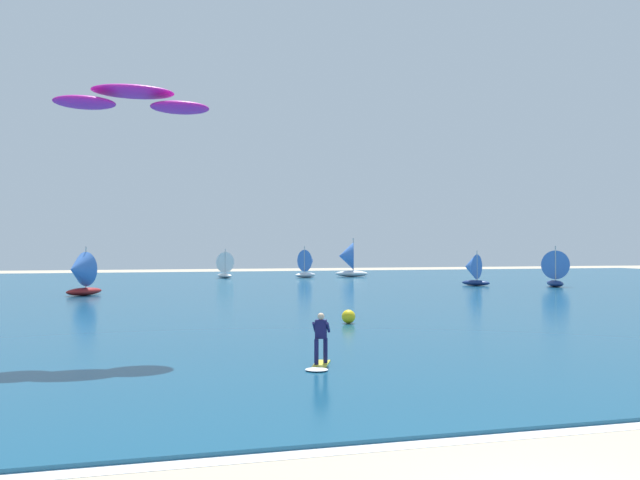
{
  "coord_description": "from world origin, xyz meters",
  "views": [
    {
      "loc": [
        -5.74,
        -7.39,
        3.84
      ],
      "look_at": [
        -0.21,
        14.03,
        4.13
      ],
      "focal_mm": 35.16,
      "sensor_mm": 36.0,
      "label": 1
    }
  ],
  "objects_px": {
    "sailboat_far_right": "(79,273)",
    "marker_buoy": "(348,317)",
    "sailboat_mid_right": "(553,268)",
    "sailboat_leading": "(472,269)",
    "kitesurfer": "(320,347)",
    "sailboat_anchored_offshore": "(223,265)",
    "kite": "(133,100)",
    "sailboat_far_left": "(308,263)",
    "sailboat_center_horizon": "(347,259)"
  },
  "relations": [
    {
      "from": "sailboat_far_left",
      "to": "sailboat_leading",
      "type": "bearing_deg",
      "value": -60.73
    },
    {
      "from": "kite",
      "to": "sailboat_far_left",
      "type": "height_order",
      "value": "kite"
    },
    {
      "from": "kitesurfer",
      "to": "kite",
      "type": "relative_size",
      "value": 0.36
    },
    {
      "from": "sailboat_mid_right",
      "to": "sailboat_anchored_offshore",
      "type": "distance_m",
      "value": 39.36
    },
    {
      "from": "sailboat_center_horizon",
      "to": "kite",
      "type": "bearing_deg",
      "value": -114.5
    },
    {
      "from": "sailboat_far_left",
      "to": "sailboat_far_right",
      "type": "bearing_deg",
      "value": -133.71
    },
    {
      "from": "sailboat_anchored_offshore",
      "to": "sailboat_far_right",
      "type": "relative_size",
      "value": 0.94
    },
    {
      "from": "sailboat_far_left",
      "to": "marker_buoy",
      "type": "xyz_separation_m",
      "value": [
        -9.54,
        -48.66,
        -1.49
      ]
    },
    {
      "from": "kite",
      "to": "sailboat_far_right",
      "type": "bearing_deg",
      "value": 100.18
    },
    {
      "from": "sailboat_anchored_offshore",
      "to": "marker_buoy",
      "type": "bearing_deg",
      "value": -88.53
    },
    {
      "from": "sailboat_mid_right",
      "to": "sailboat_far_right",
      "type": "height_order",
      "value": "sailboat_mid_right"
    },
    {
      "from": "sailboat_leading",
      "to": "sailboat_far_right",
      "type": "height_order",
      "value": "sailboat_far_right"
    },
    {
      "from": "sailboat_center_horizon",
      "to": "sailboat_mid_right",
      "type": "bearing_deg",
      "value": -61.82
    },
    {
      "from": "sailboat_anchored_offshore",
      "to": "marker_buoy",
      "type": "xyz_separation_m",
      "value": [
        1.28,
        -49.81,
        -1.34
      ]
    },
    {
      "from": "sailboat_center_horizon",
      "to": "marker_buoy",
      "type": "bearing_deg",
      "value": -106.9
    },
    {
      "from": "sailboat_far_left",
      "to": "sailboat_far_right",
      "type": "relative_size",
      "value": 1.03
    },
    {
      "from": "sailboat_far_left",
      "to": "kite",
      "type": "bearing_deg",
      "value": -109.84
    },
    {
      "from": "sailboat_far_left",
      "to": "sailboat_leading",
      "type": "distance_m",
      "value": 24.35
    },
    {
      "from": "kite",
      "to": "sailboat_far_right",
      "type": "distance_m",
      "value": 29.93
    },
    {
      "from": "sailboat_far_right",
      "to": "marker_buoy",
      "type": "height_order",
      "value": "sailboat_far_right"
    },
    {
      "from": "kite",
      "to": "sailboat_far_left",
      "type": "bearing_deg",
      "value": 70.16
    },
    {
      "from": "sailboat_far_left",
      "to": "sailboat_mid_right",
      "type": "bearing_deg",
      "value": -52.48
    },
    {
      "from": "kite",
      "to": "sailboat_anchored_offshore",
      "type": "relative_size",
      "value": 1.52
    },
    {
      "from": "kite",
      "to": "sailboat_leading",
      "type": "xyz_separation_m",
      "value": [
        31.55,
        33.2,
        -7.63
      ]
    },
    {
      "from": "kitesurfer",
      "to": "sailboat_mid_right",
      "type": "bearing_deg",
      "value": 46.67
    },
    {
      "from": "sailboat_far_left",
      "to": "sailboat_anchored_offshore",
      "type": "bearing_deg",
      "value": 173.96
    },
    {
      "from": "marker_buoy",
      "to": "sailboat_anchored_offshore",
      "type": "bearing_deg",
      "value": 91.47
    },
    {
      "from": "sailboat_anchored_offshore",
      "to": "sailboat_center_horizon",
      "type": "bearing_deg",
      "value": -2.07
    },
    {
      "from": "sailboat_leading",
      "to": "sailboat_mid_right",
      "type": "bearing_deg",
      "value": -25.9
    },
    {
      "from": "sailboat_anchored_offshore",
      "to": "sailboat_leading",
      "type": "height_order",
      "value": "sailboat_anchored_offshore"
    },
    {
      "from": "sailboat_far_left",
      "to": "sailboat_center_horizon",
      "type": "distance_m",
      "value": 5.47
    },
    {
      "from": "sailboat_mid_right",
      "to": "sailboat_far_right",
      "type": "bearing_deg",
      "value": -178.34
    },
    {
      "from": "kitesurfer",
      "to": "sailboat_far_right",
      "type": "relative_size",
      "value": 0.52
    },
    {
      "from": "kitesurfer",
      "to": "kite",
      "type": "height_order",
      "value": "kite"
    },
    {
      "from": "sailboat_mid_right",
      "to": "sailboat_leading",
      "type": "xyz_separation_m",
      "value": [
        -7.02,
        3.41,
        -0.2
      ]
    },
    {
      "from": "kite",
      "to": "sailboat_far_left",
      "type": "relative_size",
      "value": 1.4
    },
    {
      "from": "kitesurfer",
      "to": "kite",
      "type": "xyz_separation_m",
      "value": [
        -5.9,
        4.82,
        8.63
      ]
    },
    {
      "from": "sailboat_leading",
      "to": "sailboat_far_right",
      "type": "bearing_deg",
      "value": -172.74
    },
    {
      "from": "sailboat_far_right",
      "to": "kitesurfer",
      "type": "bearing_deg",
      "value": -71.71
    },
    {
      "from": "kitesurfer",
      "to": "sailboat_center_horizon",
      "type": "relative_size",
      "value": 0.4
    },
    {
      "from": "kite",
      "to": "sailboat_far_right",
      "type": "height_order",
      "value": "kite"
    },
    {
      "from": "sailboat_anchored_offshore",
      "to": "sailboat_center_horizon",
      "type": "distance_m",
      "value": 16.26
    },
    {
      "from": "kite",
      "to": "sailboat_far_right",
      "type": "xyz_separation_m",
      "value": [
        -5.12,
        28.53,
        -7.46
      ]
    },
    {
      "from": "marker_buoy",
      "to": "sailboat_far_right",
      "type": "bearing_deg",
      "value": 123.79
    },
    {
      "from": "kite",
      "to": "sailboat_leading",
      "type": "distance_m",
      "value": 46.43
    },
    {
      "from": "sailboat_mid_right",
      "to": "marker_buoy",
      "type": "bearing_deg",
      "value": -139.84
    },
    {
      "from": "sailboat_far_left",
      "to": "sailboat_anchored_offshore",
      "type": "distance_m",
      "value": 10.88
    },
    {
      "from": "kite",
      "to": "marker_buoy",
      "type": "bearing_deg",
      "value": 29.75
    },
    {
      "from": "sailboat_anchored_offshore",
      "to": "sailboat_leading",
      "type": "xyz_separation_m",
      "value": [
        22.72,
        -22.38,
        -0.07
      ]
    },
    {
      "from": "kitesurfer",
      "to": "sailboat_leading",
      "type": "xyz_separation_m",
      "value": [
        25.64,
        38.02,
        1.01
      ]
    }
  ]
}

